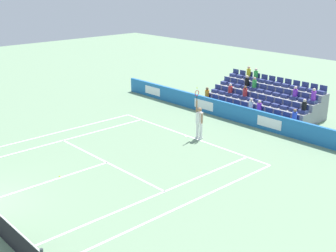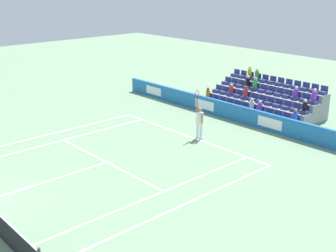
% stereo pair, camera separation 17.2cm
% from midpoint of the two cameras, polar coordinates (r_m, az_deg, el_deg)
% --- Properties ---
extents(line_baseline, '(10.97, 0.10, 0.01)m').
position_cam_midpoint_polar(line_baseline, '(24.77, 2.82, -1.31)').
color(line_baseline, white).
rests_on(line_baseline, ground).
extents(line_service, '(8.23, 0.10, 0.01)m').
position_cam_midpoint_polar(line_service, '(21.51, -7.65, -4.64)').
color(line_service, white).
rests_on(line_service, ground).
extents(line_centre_service, '(0.10, 6.40, 0.01)m').
position_cam_midpoint_polar(line_centre_service, '(20.06, -15.22, -6.94)').
color(line_centre_service, white).
rests_on(line_centre_service, ground).
extents(line_singles_sideline_left, '(0.10, 11.89, 0.01)m').
position_cam_midpoint_polar(line_singles_sideline_left, '(24.60, -14.01, -2.01)').
color(line_singles_sideline_left, white).
rests_on(line_singles_sideline_left, ground).
extents(line_singles_sideline_right, '(0.10, 11.89, 0.01)m').
position_cam_midpoint_polar(line_singles_sideline_right, '(18.29, -1.37, -8.84)').
color(line_singles_sideline_right, white).
rests_on(line_singles_sideline_right, ground).
extents(line_doubles_sideline_left, '(0.10, 11.89, 0.01)m').
position_cam_midpoint_polar(line_doubles_sideline_left, '(25.76, -15.47, -1.20)').
color(line_doubles_sideline_left, white).
rests_on(line_doubles_sideline_left, ground).
extents(line_doubles_sideline_right, '(0.10, 11.89, 0.01)m').
position_cam_midpoint_polar(line_doubles_sideline_right, '(17.40, 1.63, -10.38)').
color(line_doubles_sideline_right, white).
rests_on(line_doubles_sideline_right, ground).
extents(line_centre_mark, '(0.10, 0.20, 0.01)m').
position_cam_midpoint_polar(line_centre_mark, '(24.71, 2.66, -1.36)').
color(line_centre_mark, white).
rests_on(line_centre_mark, ground).
extents(sponsor_barrier, '(20.49, 0.22, 1.03)m').
position_cam_midpoint_polar(sponsor_barrier, '(27.52, 8.91, 1.66)').
color(sponsor_barrier, '#1E66AD').
rests_on(sponsor_barrier, ground).
extents(tennis_player, '(0.53, 0.37, 2.85)m').
position_cam_midpoint_polar(tennis_player, '(24.12, 4.26, 0.58)').
color(tennis_player, white).
rests_on(tennis_player, ground).
extents(stadium_stand, '(7.44, 3.80, 2.59)m').
position_cam_midpoint_polar(stadium_stand, '(29.74, 12.52, 3.05)').
color(stadium_stand, gray).
rests_on(stadium_stand, ground).
extents(loose_tennis_ball, '(0.07, 0.07, 0.07)m').
position_cam_midpoint_polar(loose_tennis_ball, '(20.39, -13.61, -6.28)').
color(loose_tennis_ball, '#D1E533').
rests_on(loose_tennis_ball, ground).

